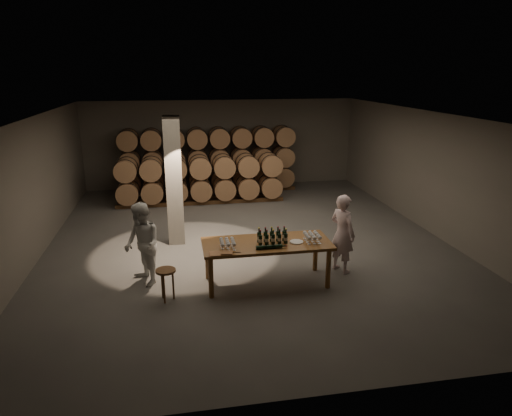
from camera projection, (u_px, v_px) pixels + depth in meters
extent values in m
plane|color=#54514F|center=(247.00, 240.00, 11.84)|extent=(12.00, 12.00, 0.00)
plane|color=#605E59|center=(247.00, 115.00, 10.91)|extent=(12.00, 12.00, 0.00)
plane|color=slate|center=(222.00, 144.00, 17.03)|extent=(10.00, 0.00, 10.00)
plane|color=slate|center=(322.00, 290.00, 5.73)|extent=(10.00, 0.00, 10.00)
plane|color=slate|center=(34.00, 189.00, 10.53)|extent=(0.00, 12.00, 12.00)
plane|color=slate|center=(431.00, 173.00, 12.22)|extent=(0.00, 12.00, 12.00)
cube|color=gray|center=(174.00, 182.00, 11.26)|extent=(0.40, 0.40, 3.20)
cylinder|color=brown|center=(211.00, 278.00, 8.76)|extent=(0.10, 0.10, 0.84)
cylinder|color=brown|center=(328.00, 269.00, 9.16)|extent=(0.10, 0.10, 0.84)
cylinder|color=brown|center=(208.00, 260.00, 9.57)|extent=(0.10, 0.10, 0.84)
cylinder|color=brown|center=(316.00, 252.00, 9.97)|extent=(0.10, 0.10, 0.84)
cube|color=brown|center=(267.00, 244.00, 9.23)|extent=(2.60, 1.10, 0.06)
cube|color=#50341B|center=(210.00, 192.00, 16.34)|extent=(6.26, 0.10, 0.12)
cube|color=#50341B|center=(209.00, 187.00, 16.91)|extent=(6.26, 0.10, 0.12)
cylinder|color=#AD784E|center=(132.00, 182.00, 16.05)|extent=(0.70, 0.95, 0.70)
cylinder|color=black|center=(131.00, 183.00, 15.80)|extent=(0.73, 0.04, 0.73)
cylinder|color=black|center=(132.00, 180.00, 16.29)|extent=(0.73, 0.04, 0.73)
cylinder|color=#AD784E|center=(154.00, 181.00, 16.18)|extent=(0.70, 0.95, 0.70)
cylinder|color=black|center=(154.00, 182.00, 15.93)|extent=(0.73, 0.04, 0.73)
cylinder|color=black|center=(154.00, 179.00, 16.42)|extent=(0.73, 0.04, 0.73)
cylinder|color=#AD784E|center=(176.00, 180.00, 16.31)|extent=(0.70, 0.95, 0.70)
cylinder|color=black|center=(176.00, 182.00, 16.06)|extent=(0.73, 0.04, 0.73)
cylinder|color=black|center=(176.00, 178.00, 16.55)|extent=(0.73, 0.04, 0.73)
cylinder|color=#AD784E|center=(198.00, 179.00, 16.44)|extent=(0.70, 0.95, 0.70)
cylinder|color=black|center=(199.00, 181.00, 16.20)|extent=(0.73, 0.04, 0.73)
cylinder|color=black|center=(198.00, 177.00, 16.68)|extent=(0.73, 0.04, 0.73)
cylinder|color=#AD784E|center=(220.00, 178.00, 16.57)|extent=(0.70, 0.95, 0.70)
cylinder|color=black|center=(221.00, 180.00, 16.33)|extent=(0.73, 0.04, 0.73)
cylinder|color=black|center=(219.00, 177.00, 16.82)|extent=(0.73, 0.04, 0.73)
cylinder|color=#AD784E|center=(241.00, 177.00, 16.70)|extent=(0.70, 0.95, 0.70)
cylinder|color=black|center=(242.00, 179.00, 16.46)|extent=(0.73, 0.04, 0.73)
cylinder|color=black|center=(240.00, 176.00, 16.95)|extent=(0.73, 0.04, 0.73)
cylinder|color=#AD784E|center=(262.00, 176.00, 16.83)|extent=(0.70, 0.95, 0.70)
cylinder|color=black|center=(263.00, 178.00, 16.59)|extent=(0.73, 0.04, 0.73)
cylinder|color=black|center=(261.00, 175.00, 17.08)|extent=(0.73, 0.04, 0.73)
cylinder|color=#AD784E|center=(282.00, 176.00, 16.97)|extent=(0.70, 0.95, 0.70)
cylinder|color=black|center=(284.00, 177.00, 16.72)|extent=(0.73, 0.04, 0.73)
cylinder|color=black|center=(281.00, 174.00, 17.21)|extent=(0.73, 0.04, 0.73)
cylinder|color=#AD784E|center=(130.00, 161.00, 15.83)|extent=(0.70, 0.95, 0.70)
cylinder|color=black|center=(129.00, 162.00, 15.58)|extent=(0.73, 0.04, 0.73)
cylinder|color=black|center=(130.00, 160.00, 16.07)|extent=(0.73, 0.04, 0.73)
cylinder|color=#AD784E|center=(153.00, 160.00, 15.96)|extent=(0.70, 0.95, 0.70)
cylinder|color=black|center=(152.00, 162.00, 15.72)|extent=(0.73, 0.04, 0.73)
cylinder|color=black|center=(153.00, 159.00, 16.21)|extent=(0.73, 0.04, 0.73)
cylinder|color=#AD784E|center=(175.00, 159.00, 16.09)|extent=(0.70, 0.95, 0.70)
cylinder|color=black|center=(175.00, 161.00, 15.85)|extent=(0.73, 0.04, 0.73)
cylinder|color=black|center=(175.00, 158.00, 16.34)|extent=(0.73, 0.04, 0.73)
cylinder|color=#AD784E|center=(198.00, 159.00, 16.22)|extent=(0.70, 0.95, 0.70)
cylinder|color=black|center=(198.00, 160.00, 15.98)|extent=(0.73, 0.04, 0.73)
cylinder|color=black|center=(197.00, 157.00, 16.47)|extent=(0.73, 0.04, 0.73)
cylinder|color=#AD784E|center=(219.00, 158.00, 16.36)|extent=(0.70, 0.95, 0.70)
cylinder|color=black|center=(220.00, 159.00, 16.11)|extent=(0.73, 0.04, 0.73)
cylinder|color=black|center=(219.00, 157.00, 16.60)|extent=(0.73, 0.04, 0.73)
cylinder|color=#AD784E|center=(241.00, 157.00, 16.49)|extent=(0.70, 0.95, 0.70)
cylinder|color=black|center=(242.00, 159.00, 16.24)|extent=(0.73, 0.04, 0.73)
cylinder|color=black|center=(240.00, 156.00, 16.73)|extent=(0.73, 0.04, 0.73)
cylinder|color=#AD784E|center=(262.00, 157.00, 16.62)|extent=(0.70, 0.95, 0.70)
cylinder|color=black|center=(263.00, 158.00, 16.37)|extent=(0.73, 0.04, 0.73)
cylinder|color=black|center=(261.00, 155.00, 16.86)|extent=(0.73, 0.04, 0.73)
cylinder|color=#AD784E|center=(283.00, 156.00, 16.75)|extent=(0.70, 0.95, 0.70)
cylinder|color=black|center=(284.00, 157.00, 16.51)|extent=(0.73, 0.04, 0.73)
cylinder|color=black|center=(281.00, 155.00, 17.00)|extent=(0.73, 0.04, 0.73)
cylinder|color=#AD784E|center=(128.00, 140.00, 15.61)|extent=(0.70, 0.95, 0.70)
cylinder|color=black|center=(127.00, 141.00, 15.37)|extent=(0.73, 0.04, 0.73)
cylinder|color=black|center=(129.00, 139.00, 15.86)|extent=(0.73, 0.04, 0.73)
cylinder|color=#AD784E|center=(151.00, 139.00, 15.75)|extent=(0.70, 0.95, 0.70)
cylinder|color=black|center=(151.00, 140.00, 15.50)|extent=(0.73, 0.04, 0.73)
cylinder|color=black|center=(152.00, 138.00, 15.99)|extent=(0.73, 0.04, 0.73)
cylinder|color=#AD784E|center=(174.00, 139.00, 15.88)|extent=(0.70, 0.95, 0.70)
cylinder|color=black|center=(174.00, 140.00, 15.63)|extent=(0.73, 0.04, 0.73)
cylinder|color=black|center=(174.00, 137.00, 16.12)|extent=(0.73, 0.04, 0.73)
cylinder|color=#AD784E|center=(197.00, 138.00, 16.01)|extent=(0.70, 0.95, 0.70)
cylinder|color=black|center=(197.00, 139.00, 15.76)|extent=(0.73, 0.04, 0.73)
cylinder|color=black|center=(196.00, 137.00, 16.25)|extent=(0.73, 0.04, 0.73)
cylinder|color=#AD784E|center=(219.00, 137.00, 16.14)|extent=(0.70, 0.95, 0.70)
cylinder|color=black|center=(220.00, 138.00, 15.90)|extent=(0.73, 0.04, 0.73)
cylinder|color=black|center=(218.00, 136.00, 16.39)|extent=(0.73, 0.04, 0.73)
cylinder|color=#AD784E|center=(241.00, 137.00, 16.27)|extent=(0.70, 0.95, 0.70)
cylinder|color=black|center=(242.00, 138.00, 16.03)|extent=(0.73, 0.04, 0.73)
cylinder|color=black|center=(240.00, 136.00, 16.52)|extent=(0.73, 0.04, 0.73)
cylinder|color=#AD784E|center=(262.00, 136.00, 16.40)|extent=(0.70, 0.95, 0.70)
cylinder|color=black|center=(263.00, 137.00, 16.16)|extent=(0.73, 0.04, 0.73)
cylinder|color=black|center=(261.00, 135.00, 16.65)|extent=(0.73, 0.04, 0.73)
cylinder|color=#AD784E|center=(283.00, 136.00, 16.54)|extent=(0.70, 0.95, 0.70)
cylinder|color=black|center=(285.00, 137.00, 16.29)|extent=(0.73, 0.04, 0.73)
cylinder|color=black|center=(282.00, 135.00, 16.78)|extent=(0.73, 0.04, 0.73)
cube|color=#50341B|center=(202.00, 203.00, 14.96)|extent=(5.48, 0.10, 0.12)
cube|color=#50341B|center=(201.00, 198.00, 15.52)|extent=(5.48, 0.10, 0.12)
cylinder|color=#AD784E|center=(128.00, 192.00, 14.73)|extent=(0.70, 0.95, 0.70)
cylinder|color=black|center=(127.00, 194.00, 14.48)|extent=(0.73, 0.04, 0.73)
cylinder|color=black|center=(129.00, 190.00, 14.97)|extent=(0.73, 0.04, 0.73)
cylinder|color=#AD784E|center=(153.00, 191.00, 14.86)|extent=(0.70, 0.95, 0.70)
cylinder|color=black|center=(152.00, 193.00, 14.61)|extent=(0.73, 0.04, 0.73)
cylinder|color=black|center=(153.00, 189.00, 15.10)|extent=(0.73, 0.04, 0.73)
cylinder|color=#AD784E|center=(177.00, 190.00, 14.99)|extent=(0.70, 0.95, 0.70)
cylinder|color=black|center=(177.00, 192.00, 14.74)|extent=(0.73, 0.04, 0.73)
cylinder|color=black|center=(177.00, 188.00, 15.23)|extent=(0.73, 0.04, 0.73)
cylinder|color=#AD784E|center=(201.00, 189.00, 15.12)|extent=(0.70, 0.95, 0.70)
cylinder|color=black|center=(201.00, 190.00, 14.88)|extent=(0.73, 0.04, 0.73)
cylinder|color=black|center=(200.00, 187.00, 15.37)|extent=(0.73, 0.04, 0.73)
cylinder|color=#AD784E|center=(224.00, 187.00, 15.25)|extent=(0.70, 0.95, 0.70)
cylinder|color=black|center=(225.00, 189.00, 15.01)|extent=(0.73, 0.04, 0.73)
cylinder|color=black|center=(223.00, 186.00, 15.50)|extent=(0.73, 0.04, 0.73)
cylinder|color=#AD784E|center=(247.00, 186.00, 15.38)|extent=(0.70, 0.95, 0.70)
cylinder|color=black|center=(248.00, 188.00, 15.14)|extent=(0.73, 0.04, 0.73)
cylinder|color=black|center=(246.00, 185.00, 15.63)|extent=(0.73, 0.04, 0.73)
cylinder|color=#AD784E|center=(270.00, 185.00, 15.52)|extent=(0.70, 0.95, 0.70)
cylinder|color=black|center=(271.00, 187.00, 15.27)|extent=(0.73, 0.04, 0.73)
cylinder|color=black|center=(268.00, 184.00, 15.76)|extent=(0.73, 0.04, 0.73)
cylinder|color=#AD784E|center=(126.00, 169.00, 14.51)|extent=(0.70, 0.95, 0.70)
cylinder|color=black|center=(125.00, 171.00, 14.27)|extent=(0.73, 0.04, 0.73)
cylinder|color=black|center=(127.00, 168.00, 14.76)|extent=(0.73, 0.04, 0.73)
cylinder|color=#AD784E|center=(151.00, 168.00, 14.64)|extent=(0.70, 0.95, 0.70)
cylinder|color=black|center=(151.00, 170.00, 14.40)|extent=(0.73, 0.04, 0.73)
cylinder|color=black|center=(151.00, 167.00, 14.89)|extent=(0.73, 0.04, 0.73)
cylinder|color=#AD784E|center=(176.00, 167.00, 14.77)|extent=(0.70, 0.95, 0.70)
cylinder|color=black|center=(176.00, 169.00, 14.53)|extent=(0.73, 0.04, 0.73)
cylinder|color=black|center=(176.00, 166.00, 15.02)|extent=(0.73, 0.04, 0.73)
cylinder|color=#AD784E|center=(200.00, 167.00, 14.91)|extent=(0.70, 0.95, 0.70)
cylinder|color=black|center=(200.00, 168.00, 14.66)|extent=(0.73, 0.04, 0.73)
cylinder|color=black|center=(199.00, 165.00, 15.15)|extent=(0.73, 0.04, 0.73)
cylinder|color=#AD784E|center=(224.00, 166.00, 15.04)|extent=(0.70, 0.95, 0.70)
cylinder|color=black|center=(224.00, 167.00, 14.79)|extent=(0.73, 0.04, 0.73)
cylinder|color=black|center=(223.00, 164.00, 15.28)|extent=(0.73, 0.04, 0.73)
cylinder|color=#AD784E|center=(247.00, 165.00, 15.17)|extent=(0.70, 0.95, 0.70)
cylinder|color=black|center=(248.00, 167.00, 14.92)|extent=(0.73, 0.04, 0.73)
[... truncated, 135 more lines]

